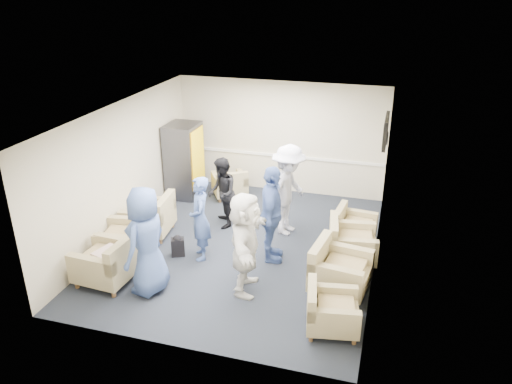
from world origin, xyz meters
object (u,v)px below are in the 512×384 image
(armchair_corner, at_px, (230,185))
(person_front_left, at_px, (146,241))
(person_back_right, at_px, (288,190))
(armchair_right_midnear, at_px, (337,271))
(armchair_left_mid, at_px, (128,240))
(person_front_right, at_px, (245,243))
(armchair_left_near, at_px, (109,263))
(armchair_right_far, at_px, (352,228))
(armchair_right_midfar, at_px, (349,244))
(vending_machine, at_px, (184,161))
(person_back_left, at_px, (222,193))
(armchair_right_near, at_px, (329,312))
(armchair_left_far, at_px, (151,218))
(person_mid_right, at_px, (271,215))
(person_mid_left, at_px, (200,218))

(armchair_corner, distance_m, person_front_left, 4.10)
(person_back_right, bearing_deg, armchair_right_midnear, -133.11)
(armchair_left_mid, xyz_separation_m, armchair_corner, (0.91, 3.19, -0.05))
(armchair_corner, height_order, person_front_right, person_front_right)
(armchair_left_near, distance_m, armchair_right_far, 4.65)
(armchair_right_midfar, xyz_separation_m, person_front_right, (-1.56, -1.44, 0.54))
(armchair_right_midfar, relative_size, person_front_left, 0.52)
(vending_machine, height_order, person_back_left, vending_machine)
(armchair_left_near, bearing_deg, armchair_corner, 172.88)
(armchair_right_near, xyz_separation_m, armchair_right_midfar, (0.06, 2.08, 0.04))
(person_front_right, bearing_deg, armchair_right_midfar, -55.57)
(person_back_left, bearing_deg, armchair_right_near, 20.07)
(armchair_left_far, xyz_separation_m, armchair_corner, (0.93, 2.23, -0.06))
(armchair_left_near, xyz_separation_m, armchair_right_near, (3.81, -0.22, -0.06))
(armchair_right_midnear, bearing_deg, vending_machine, 61.66)
(armchair_left_far, height_order, armchair_corner, armchair_left_far)
(armchair_left_mid, relative_size, armchair_corner, 0.98)
(armchair_right_near, xyz_separation_m, armchair_right_far, (0.04, 2.82, -0.00))
(armchair_right_midnear, relative_size, armchair_right_midfar, 1.06)
(armchair_left_near, bearing_deg, armchair_right_far, 128.28)
(person_back_left, relative_size, person_mid_right, 0.81)
(person_mid_right, bearing_deg, person_front_right, 160.68)
(armchair_left_near, height_order, person_mid_left, person_mid_left)
(armchair_corner, xyz_separation_m, person_front_right, (1.50, -3.59, 0.58))
(person_back_left, distance_m, person_back_right, 1.40)
(armchair_right_far, distance_m, person_back_right, 1.47)
(armchair_right_midfar, relative_size, vending_machine, 0.55)
(armchair_left_near, bearing_deg, person_back_right, 140.33)
(armchair_right_near, relative_size, person_front_left, 0.47)
(armchair_right_midnear, relative_size, vending_machine, 0.58)
(armchair_left_far, relative_size, armchair_right_midnear, 0.96)
(armchair_right_midfar, bearing_deg, vending_machine, 56.32)
(person_front_left, distance_m, person_mid_right, 2.29)
(armchair_left_near, relative_size, armchair_right_far, 1.17)
(armchair_left_mid, relative_size, armchair_right_near, 1.16)
(armchair_left_mid, bearing_deg, armchair_left_near, -2.33)
(armchair_right_far, height_order, person_front_right, person_front_right)
(armchair_left_far, xyz_separation_m, armchair_right_midfar, (3.99, 0.08, -0.02))
(armchair_right_midfar, distance_m, person_mid_left, 2.79)
(armchair_left_far, relative_size, person_back_left, 0.66)
(armchair_right_far, bearing_deg, person_mid_left, 123.74)
(armchair_right_near, relative_size, person_front_right, 0.50)
(armchair_corner, height_order, person_front_left, person_front_left)
(armchair_right_near, distance_m, armchair_right_midnear, 1.06)
(person_back_left, bearing_deg, armchair_corner, 168.99)
(armchair_right_near, bearing_deg, armchair_corner, 25.41)
(armchair_left_mid, height_order, person_front_left, person_front_left)
(armchair_corner, distance_m, vending_machine, 1.22)
(armchair_left_near, relative_size, person_front_left, 0.52)
(person_front_left, bearing_deg, vending_machine, -156.73)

